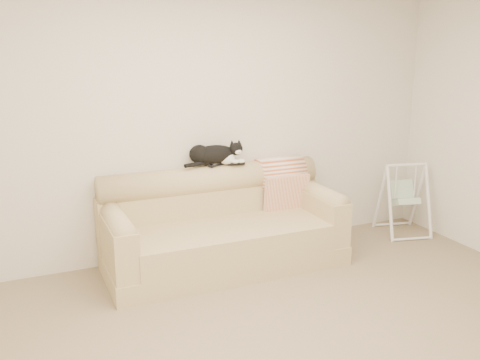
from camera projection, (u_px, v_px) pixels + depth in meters
The scene contains 8 objects.
ground_plane at pixel (306, 350), 3.65m from camera, with size 5.00×5.00×0.00m, color #7C6C55.
room_shell at pixel (314, 129), 3.27m from camera, with size 5.04×4.04×2.60m.
sofa at pixel (222, 228), 5.01m from camera, with size 2.20×0.93×0.90m.
remote_a at pixel (216, 164), 5.10m from camera, with size 0.18×0.13×0.03m.
remote_b at pixel (236, 163), 5.15m from camera, with size 0.18×0.07×0.02m.
tuxedo_cat at pixel (214, 154), 5.08m from camera, with size 0.60×0.25×0.24m.
throw_blanket at pixel (280, 177), 5.40m from camera, with size 0.48×0.38×0.58m.
baby_swing at pixel (404, 198), 5.81m from camera, with size 0.58×0.61×0.79m.
Camera 1 is at (-1.71, -2.79, 2.05)m, focal length 40.00 mm.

